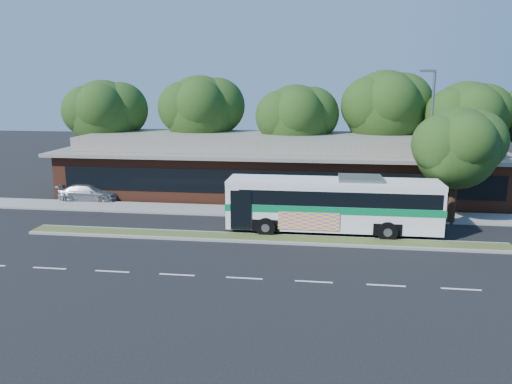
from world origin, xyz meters
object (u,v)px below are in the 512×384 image
sidewalk_tree (462,146)px  transit_bus (333,201)px  lamp_post (429,141)px  sedan (89,193)px

sidewalk_tree → transit_bus: bearing=-158.0°
lamp_post → sidewalk_tree: bearing=-18.2°
transit_bus → sedan: 18.17m
transit_bus → sedan: transit_bus is taller
transit_bus → sedan: (-17.23, 5.64, -1.21)m
lamp_post → transit_bus: size_ratio=0.77×
lamp_post → transit_bus: 7.39m
sedan → transit_bus: bearing=-110.3°
lamp_post → sedan: size_ratio=2.09×
lamp_post → sidewalk_tree: size_ratio=1.30×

